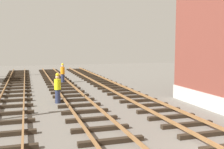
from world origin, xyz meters
name	(u,v)px	position (x,y,z in m)	size (l,w,h in m)	color
track_worker_foreground	(63,73)	(-2.77, 19.76, 0.93)	(0.40, 0.40, 1.87)	#262D4C
track_worker_distant	(58,88)	(-4.23, 10.76, 0.93)	(0.40, 0.40, 1.87)	#262D4C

